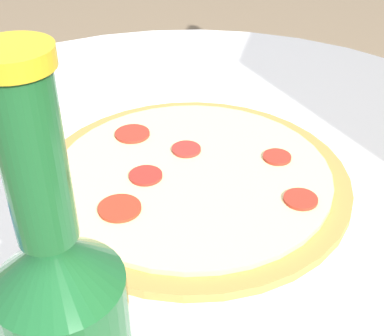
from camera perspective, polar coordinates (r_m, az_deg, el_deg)
The scene contains 2 objects.
table at distance 0.74m, azimuth -0.22°, elevation -12.17°, with size 0.93×0.93×0.70m.
pizza at distance 0.60m, azimuth -0.02°, elevation -0.97°, with size 0.35×0.35×0.02m.
Camera 1 is at (0.49, 0.12, 1.05)m, focal length 50.00 mm.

